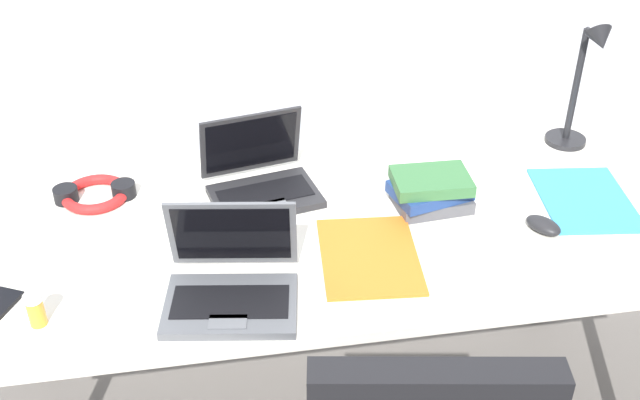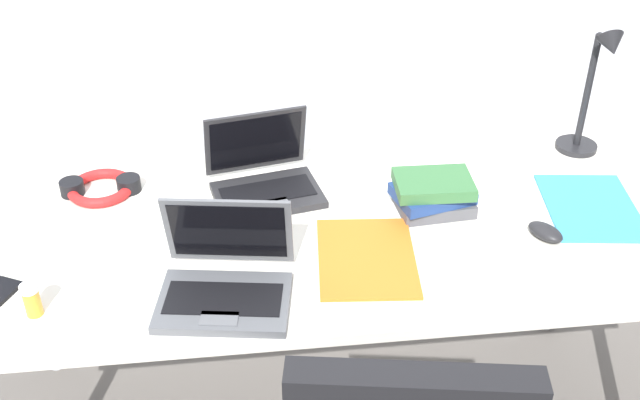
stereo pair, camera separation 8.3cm
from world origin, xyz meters
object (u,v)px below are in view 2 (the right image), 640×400
object	(u,v)px
computer_mouse	(545,232)
paper_folder_front_right	(367,257)
laptop_front_left	(225,280)
book_stack	(433,194)
headphones	(101,187)
desk_lamp	(593,93)
pill_bottle	(32,299)
paper_folder_center	(591,207)
laptop_mid_desk	(264,178)

from	to	relation	value
computer_mouse	paper_folder_front_right	xyz separation A→B (m)	(-0.45, -0.03, -0.01)
laptop_front_left	book_stack	size ratio (longest dim) A/B	1.48
laptop_front_left	headphones	distance (m)	0.57
desk_lamp	paper_folder_front_right	world-z (taller)	desk_lamp
pill_bottle	book_stack	distance (m)	1.00
computer_mouse	book_stack	distance (m)	0.29
desk_lamp	paper_folder_center	size ratio (longest dim) A/B	1.29
paper_folder_center	pill_bottle	bearing A→B (deg)	-169.41
book_stack	paper_folder_front_right	xyz separation A→B (m)	(-0.20, -0.19, -0.05)
computer_mouse	paper_folder_front_right	bearing A→B (deg)	152.59
headphones	desk_lamp	bearing A→B (deg)	2.04
desk_lamp	computer_mouse	distance (m)	0.50
laptop_mid_desk	headphones	bearing A→B (deg)	173.90
paper_folder_center	desk_lamp	bearing A→B (deg)	72.84
laptop_front_left	paper_folder_front_right	size ratio (longest dim) A/B	1.04
paper_folder_center	computer_mouse	bearing A→B (deg)	-146.14
desk_lamp	book_stack	xyz separation A→B (m)	(-0.50, -0.23, -0.15)
book_stack	computer_mouse	bearing A→B (deg)	-31.60
laptop_front_left	pill_bottle	xyz separation A→B (m)	(-0.41, -0.02, -0.00)
laptop_front_left	pill_bottle	bearing A→B (deg)	-177.90
laptop_front_left	laptop_mid_desk	bearing A→B (deg)	75.54
computer_mouse	paper_folder_front_right	size ratio (longest dim) A/B	0.31
laptop_mid_desk	paper_folder_front_right	world-z (taller)	laptop_mid_desk
laptop_front_left	book_stack	distance (m)	0.61
computer_mouse	pill_bottle	bearing A→B (deg)	155.14
laptop_front_left	book_stack	xyz separation A→B (m)	(0.54, 0.28, 0.01)
desk_lamp	pill_bottle	distance (m)	1.56
desk_lamp	headphones	bearing A→B (deg)	-177.96
book_stack	paper_folder_center	world-z (taller)	book_stack
paper_folder_center	paper_folder_front_right	distance (m)	0.64
paper_folder_front_right	paper_folder_center	bearing A→B (deg)	13.24
desk_lamp	paper_folder_front_right	bearing A→B (deg)	-149.12
computer_mouse	pill_bottle	world-z (taller)	pill_bottle
laptop_mid_desk	computer_mouse	distance (m)	0.74
paper_folder_front_right	laptop_mid_desk	bearing A→B (deg)	124.69
desk_lamp	computer_mouse	bearing A→B (deg)	-123.01
headphones	paper_folder_center	size ratio (longest dim) A/B	0.69
laptop_front_left	pill_bottle	world-z (taller)	laptop_front_left
headphones	paper_folder_front_right	world-z (taller)	headphones
laptop_front_left	headphones	size ratio (longest dim) A/B	1.51
pill_bottle	book_stack	world-z (taller)	book_stack
computer_mouse	paper_folder_center	bearing A→B (deg)	2.17
desk_lamp	headphones	distance (m)	1.38
computer_mouse	pill_bottle	xyz separation A→B (m)	(-1.20, -0.14, 0.02)
desk_lamp	paper_folder_front_right	size ratio (longest dim) A/B	1.29
desk_lamp	pill_bottle	world-z (taller)	desk_lamp
pill_bottle	laptop_mid_desk	bearing A→B (deg)	39.82
desk_lamp	computer_mouse	world-z (taller)	desk_lamp
laptop_front_left	paper_folder_front_right	distance (m)	0.35
headphones	book_stack	world-z (taller)	book_stack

